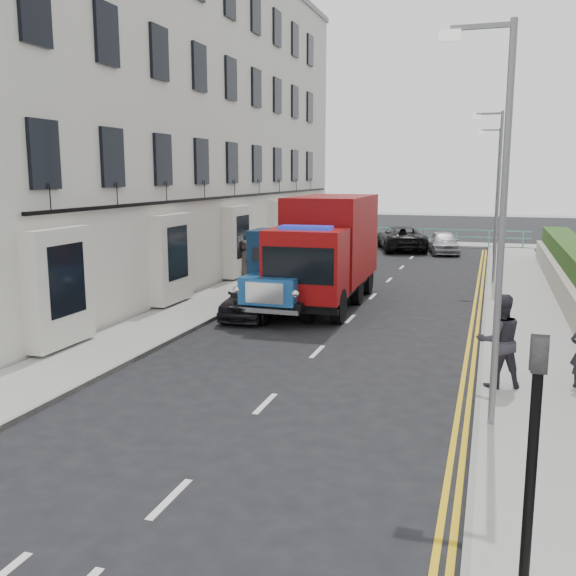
% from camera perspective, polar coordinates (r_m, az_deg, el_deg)
% --- Properties ---
extents(ground, '(120.00, 120.00, 0.00)m').
position_cam_1_polar(ground, '(14.81, 0.59, -7.70)').
color(ground, black).
rests_on(ground, ground).
extents(pavement_west, '(2.40, 38.00, 0.12)m').
position_cam_1_polar(pavement_west, '(24.75, -4.81, -0.35)').
color(pavement_west, gray).
rests_on(pavement_west, ground).
extents(pavement_east, '(2.60, 38.00, 0.12)m').
position_cam_1_polar(pavement_east, '(22.95, 20.22, -1.77)').
color(pavement_east, gray).
rests_on(pavement_east, ground).
extents(promenade, '(30.00, 2.50, 0.12)m').
position_cam_1_polar(promenade, '(42.92, 12.05, 3.88)').
color(promenade, gray).
rests_on(promenade, ground).
extents(sea_plane, '(120.00, 120.00, 0.00)m').
position_cam_1_polar(sea_plane, '(73.74, 14.49, 6.23)').
color(sea_plane, '#4F616C').
rests_on(sea_plane, ground).
extents(terrace_west, '(6.31, 30.20, 14.25)m').
position_cam_1_polar(terrace_west, '(29.89, -9.83, 15.00)').
color(terrace_west, beige).
rests_on(terrace_west, ground).
extents(seafront_railing, '(13.00, 0.08, 1.11)m').
position_cam_1_polar(seafront_railing, '(42.07, 11.97, 4.48)').
color(seafront_railing, '#59B2A5').
rests_on(seafront_railing, ground).
extents(lamp_near, '(1.23, 0.18, 7.00)m').
position_cam_1_polar(lamp_near, '(11.50, 17.99, 6.99)').
color(lamp_near, slate).
rests_on(lamp_near, ground).
extents(lamp_mid, '(1.23, 0.18, 7.00)m').
position_cam_1_polar(lamp_mid, '(27.49, 17.94, 8.50)').
color(lamp_mid, slate).
rests_on(lamp_mid, ground).
extents(lamp_far, '(1.23, 0.18, 7.00)m').
position_cam_1_polar(lamp_far, '(37.49, 17.93, 8.79)').
color(lamp_far, slate).
rests_on(lamp_far, ground).
extents(traffic_signal, '(0.16, 0.20, 3.10)m').
position_cam_1_polar(traffic_signal, '(6.48, 20.96, -12.78)').
color(traffic_signal, black).
rests_on(traffic_signal, ground).
extents(bedford_lorry, '(2.41, 5.82, 2.72)m').
position_cam_1_polar(bedford_lorry, '(20.78, 0.06, 1.03)').
color(bedford_lorry, black).
rests_on(bedford_lorry, ground).
extents(red_lorry, '(2.58, 7.23, 3.76)m').
position_cam_1_polar(red_lorry, '(22.43, 3.49, 3.61)').
color(red_lorry, black).
rests_on(red_lorry, ground).
extents(parked_car_front, '(1.67, 3.77, 1.26)m').
position_cam_1_polar(parked_car_front, '(20.62, -2.99, -0.82)').
color(parked_car_front, black).
rests_on(parked_car_front, ground).
extents(parked_car_mid, '(1.83, 4.56, 1.48)m').
position_cam_1_polar(parked_car_mid, '(26.63, 2.82, 1.89)').
color(parked_car_mid, teal).
rests_on(parked_car_mid, ground).
extents(parked_car_rear, '(2.25, 5.01, 1.43)m').
position_cam_1_polar(parked_car_rear, '(32.38, 4.56, 3.28)').
color(parked_car_rear, '#B0B1B5').
rests_on(parked_car_rear, ground).
extents(seafront_car_left, '(3.86, 5.79, 1.48)m').
position_cam_1_polar(seafront_car_left, '(39.37, 10.04, 4.40)').
color(seafront_car_left, black).
rests_on(seafront_car_left, ground).
extents(seafront_car_right, '(2.25, 4.06, 1.31)m').
position_cam_1_polar(seafront_car_right, '(38.16, 13.67, 3.97)').
color(seafront_car_right, '#A8A8AD').
rests_on(seafront_car_right, ground).
extents(pedestrian_east_far, '(1.17, 1.05, 1.98)m').
position_cam_1_polar(pedestrian_east_far, '(14.08, 18.25, -4.46)').
color(pedestrian_east_far, '#302C36').
rests_on(pedestrian_east_far, pavement_east).
extents(pedestrian_west_near, '(1.02, 0.62, 1.62)m').
position_cam_1_polar(pedestrian_west_near, '(27.75, -3.93, 2.61)').
color(pedestrian_west_near, black).
rests_on(pedestrian_west_near, pavement_west).
extents(pedestrian_west_far, '(0.85, 0.60, 1.64)m').
position_cam_1_polar(pedestrian_west_far, '(27.67, -4.00, 2.61)').
color(pedestrian_west_far, '#3F342D').
rests_on(pedestrian_west_far, pavement_west).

